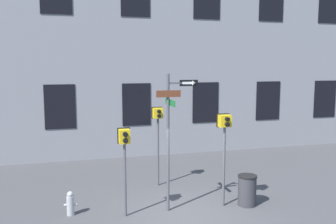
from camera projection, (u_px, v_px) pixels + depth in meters
ground_plane at (184, 216)px, 10.85m from camera, size 60.00×60.00×0.00m
street_sign_pole at (171, 130)px, 10.94m from camera, size 1.27×1.02×4.10m
pedestrian_signal_left at (125, 148)px, 10.57m from camera, size 0.36×0.40×2.57m
pedestrian_signal_right at (225, 134)px, 11.33m from camera, size 0.41×0.40×2.87m
pedestrian_signal_across at (158, 125)px, 13.29m from camera, size 0.39×0.40×2.85m
fire_hydrant at (70, 204)px, 10.87m from camera, size 0.38×0.22×0.71m
trash_bin at (247, 190)px, 11.61m from camera, size 0.60×0.60×0.95m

